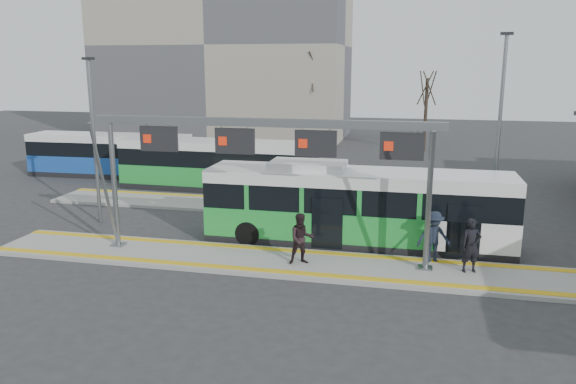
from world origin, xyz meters
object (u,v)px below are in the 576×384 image
(gantry, at_px, (265,148))
(passenger_b, at_px, (301,239))
(passenger_a, at_px, (471,245))
(hero_bus, at_px, (356,208))
(passenger_c, at_px, (434,237))

(gantry, height_order, passenger_b, gantry)
(passenger_a, bearing_deg, hero_bus, 131.66)
(passenger_b, relative_size, passenger_c, 0.98)
(gantry, distance_m, passenger_c, 6.95)
(hero_bus, xyz_separation_m, passenger_a, (4.29, -2.69, -0.44))
(passenger_a, bearing_deg, passenger_b, 168.49)
(hero_bus, height_order, passenger_b, hero_bus)
(passenger_c, bearing_deg, passenger_a, -47.30)
(hero_bus, relative_size, passenger_a, 6.44)
(hero_bus, bearing_deg, passenger_a, -32.20)
(passenger_b, bearing_deg, passenger_c, -7.47)
(hero_bus, bearing_deg, passenger_b, -117.15)
(passenger_b, distance_m, passenger_c, 4.84)
(passenger_a, distance_m, passenger_b, 5.93)
(gantry, xyz_separation_m, passenger_a, (7.36, 0.08, -3.20))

